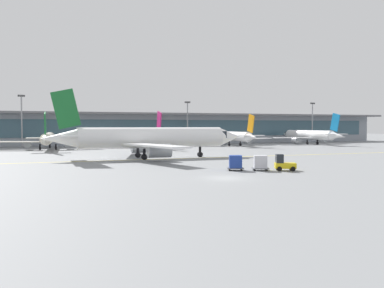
# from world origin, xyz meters

# --- Properties ---
(ground_plane) EXTENTS (400.00, 400.00, 0.00)m
(ground_plane) POSITION_xyz_m (0.00, 0.00, 0.00)
(ground_plane) COLOR gray
(taxiway_centreline_stripe) EXTENTS (110.00, 1.08, 0.01)m
(taxiway_centreline_stripe) POSITION_xyz_m (-0.36, 27.13, 0.00)
(taxiway_centreline_stripe) COLOR yellow
(taxiway_centreline_stripe) RESTS_ON ground_plane
(terminal_concourse) EXTENTS (199.98, 11.00, 9.60)m
(terminal_concourse) POSITION_xyz_m (0.00, 83.75, 4.92)
(terminal_concourse) COLOR #8C939E
(terminal_concourse) RESTS_ON ground_plane
(gate_airplane_2) EXTENTS (24.47, 26.40, 8.74)m
(gate_airplane_2) POSITION_xyz_m (-16.80, 63.27, 2.62)
(gate_airplane_2) COLOR silver
(gate_airplane_2) RESTS_ON ground_plane
(gate_airplane_3) EXTENTS (26.16, 28.03, 9.31)m
(gate_airplane_3) POSITION_xyz_m (8.44, 66.21, 2.79)
(gate_airplane_3) COLOR silver
(gate_airplane_3) RESTS_ON ground_plane
(gate_airplane_4) EXTENTS (24.59, 26.35, 8.76)m
(gate_airplane_4) POSITION_xyz_m (33.12, 65.03, 2.63)
(gate_airplane_4) COLOR white
(gate_airplane_4) RESTS_ON ground_plane
(gate_airplane_5) EXTENTS (26.15, 28.08, 9.31)m
(gate_airplane_5) POSITION_xyz_m (59.16, 64.64, 2.79)
(gate_airplane_5) COLOR white
(gate_airplane_5) RESTS_ON ground_plane
(taxiing_regional_jet) EXTENTS (35.57, 33.19, 11.82)m
(taxiing_regional_jet) POSITION_xyz_m (-0.82, 29.13, 3.54)
(taxiing_regional_jet) COLOR white
(taxiing_regional_jet) RESTS_ON ground_plane
(baggage_tug) EXTENTS (2.94, 2.40, 2.10)m
(baggage_tug) POSITION_xyz_m (10.12, 4.13, 0.89)
(baggage_tug) COLOR yellow
(baggage_tug) RESTS_ON ground_plane
(cargo_dolly_lead) EXTENTS (2.56, 2.30, 1.94)m
(cargo_dolly_lead) POSITION_xyz_m (7.41, 5.29, 1.05)
(cargo_dolly_lead) COLOR #595B60
(cargo_dolly_lead) RESTS_ON ground_plane
(cargo_dolly_trailing) EXTENTS (2.56, 2.30, 1.94)m
(cargo_dolly_trailing) POSITION_xyz_m (4.49, 6.54, 1.05)
(cargo_dolly_trailing) COLOR #595B60
(cargo_dolly_trailing) RESTS_ON ground_plane
(apron_light_mast_1) EXTENTS (1.80, 0.36, 13.74)m
(apron_light_mast_1) POSITION_xyz_m (-22.93, 75.54, 7.55)
(apron_light_mast_1) COLOR gray
(apron_light_mast_1) RESTS_ON ground_plane
(apron_light_mast_2) EXTENTS (1.80, 0.36, 13.05)m
(apron_light_mast_2) POSITION_xyz_m (23.67, 76.92, 7.20)
(apron_light_mast_2) COLOR gray
(apron_light_mast_2) RESTS_ON ground_plane
(apron_light_mast_3) EXTENTS (1.80, 0.36, 13.42)m
(apron_light_mast_3) POSITION_xyz_m (67.39, 74.34, 7.39)
(apron_light_mast_3) COLOR gray
(apron_light_mast_3) RESTS_ON ground_plane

